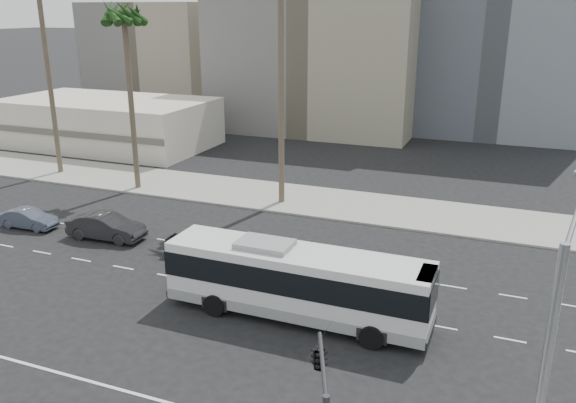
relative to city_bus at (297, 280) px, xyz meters
The scene contains 13 objects.
ground 3.37m from the city_bus, 145.73° to the left, with size 700.00×700.00×0.00m, color black.
sidewalk_north 17.31m from the city_bus, 97.64° to the left, with size 120.00×7.00×0.15m, color gray.
commercial_low 42.45m from the city_bus, 139.53° to the left, with size 22.00×12.16×5.00m.
midrise_beige_west 49.21m from the city_bus, 107.06° to the left, with size 24.00×18.00×18.00m, color slate.
midrise_gray_center 54.99m from the city_bus, 83.91° to the left, with size 20.00×20.00×26.00m, color #565B64.
midrise_beige_far 65.67m from the city_bus, 128.00° to the left, with size 18.00×16.00×15.00m, color slate.
city_bus is the anchor object (origin of this frame).
car_a 9.04m from the city_bus, 149.71° to the left, with size 4.49×1.81×1.53m, color black.
car_b 15.85m from the city_bus, 161.82° to the left, with size 5.10×1.78×1.68m, color black.
car_c 21.76m from the city_bus, 167.72° to the left, with size 4.03×1.41×1.33m, color #3F4554.
streetlight_corner 15.00m from the city_bus, 45.26° to the right, with size 1.26×4.70×10.01m.
traffic_signal 11.28m from the city_bus, 65.84° to the right, with size 2.54×3.54×5.53m.
palm_mid 27.29m from the city_bus, 142.82° to the left, with size 4.82×4.82×14.90m.
Camera 1 is at (11.20, -25.19, 14.21)m, focal length 36.57 mm.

